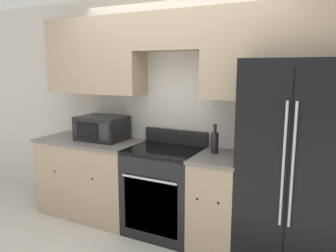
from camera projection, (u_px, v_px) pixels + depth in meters
The scene contains 8 objects.
ground_plane at pixel (154, 245), 3.34m from camera, with size 12.00×12.00×0.00m, color beige.
wall_back at pixel (180, 88), 3.57m from camera, with size 8.00×0.39×2.60m.
lower_cabinets_left at pixel (91, 177), 4.00m from camera, with size 1.28×0.64×0.94m.
lower_cabinets_right at pixel (218, 201), 3.27m from camera, with size 0.48×0.64×0.94m.
oven_range at pixel (164, 190), 3.54m from camera, with size 0.77×0.65×1.10m.
refrigerator at pixel (293, 164), 2.92m from camera, with size 0.89×0.74×1.86m.
microwave at pixel (102, 128), 3.89m from camera, with size 0.55×0.41×0.28m.
bottle at pixel (215, 142), 3.27m from camera, with size 0.08×0.08×0.29m.
Camera 1 is at (1.53, -2.67, 1.78)m, focal length 35.00 mm.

